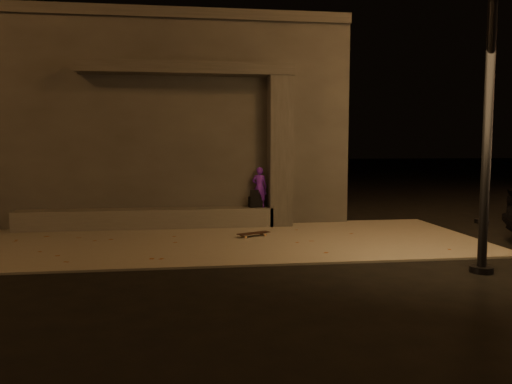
{
  "coord_description": "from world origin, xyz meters",
  "views": [
    {
      "loc": [
        -0.51,
        -8.2,
        2.01
      ],
      "look_at": [
        0.88,
        2.0,
        1.03
      ],
      "focal_mm": 35.0,
      "sensor_mm": 36.0,
      "label": 1
    }
  ],
  "objects": [
    {
      "name": "column",
      "position": [
        1.7,
        3.75,
        1.84
      ],
      "size": [
        0.55,
        0.55,
        3.6
      ],
      "primitive_type": "cube",
      "color": "#393634",
      "rests_on": "sidewalk"
    },
    {
      "name": "canopy",
      "position": [
        -0.5,
        3.8,
        3.78
      ],
      "size": [
        5.0,
        0.7,
        0.28
      ],
      "primitive_type": "cube",
      "color": "#393634",
      "rests_on": "column"
    },
    {
      "name": "ledge",
      "position": [
        -1.5,
        3.75,
        0.27
      ],
      "size": [
        6.0,
        0.55,
        0.45
      ],
      "primitive_type": "cube",
      "color": "#585650",
      "rests_on": "sidewalk"
    },
    {
      "name": "backpack",
      "position": [
        1.1,
        3.75,
        0.64
      ],
      "size": [
        0.34,
        0.25,
        0.43
      ],
      "rotation": [
        0.0,
        0.0,
        0.17
      ],
      "color": "black",
      "rests_on": "ledge"
    },
    {
      "name": "sidewalk",
      "position": [
        0.0,
        2.0,
        0.02
      ],
      "size": [
        11.0,
        4.4,
        0.04
      ],
      "primitive_type": "cube",
      "color": "slate",
      "rests_on": "ground"
    },
    {
      "name": "street_lamp_2",
      "position": [
        6.96,
        3.58,
        4.38
      ],
      "size": [
        0.36,
        0.36,
        7.77
      ],
      "color": "black",
      "rests_on": "ground"
    },
    {
      "name": "ground",
      "position": [
        0.0,
        0.0,
        0.0
      ],
      "size": [
        120.0,
        120.0,
        0.0
      ],
      "primitive_type": "plane",
      "color": "black",
      "rests_on": "ground"
    },
    {
      "name": "street_lamp_0",
      "position": [
        4.06,
        -1.04,
        4.18
      ],
      "size": [
        0.36,
        0.36,
        7.38
      ],
      "color": "black",
      "rests_on": "ground"
    },
    {
      "name": "skateboard",
      "position": [
        0.86,
        2.29,
        0.11
      ],
      "size": [
        0.76,
        0.49,
        0.08
      ],
      "rotation": [
        0.0,
        0.0,
        0.43
      ],
      "color": "black",
      "rests_on": "sidewalk"
    },
    {
      "name": "building",
      "position": [
        -1.0,
        6.49,
        2.61
      ],
      "size": [
        9.0,
        5.1,
        5.22
      ],
      "color": "#393634",
      "rests_on": "ground"
    },
    {
      "name": "skateboarder",
      "position": [
        1.2,
        3.75,
        0.98
      ],
      "size": [
        0.41,
        0.32,
        0.98
      ],
      "primitive_type": "imported",
      "rotation": [
        0.0,
        0.0,
        2.87
      ],
      "color": "#5B1BB4",
      "rests_on": "ledge"
    }
  ]
}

